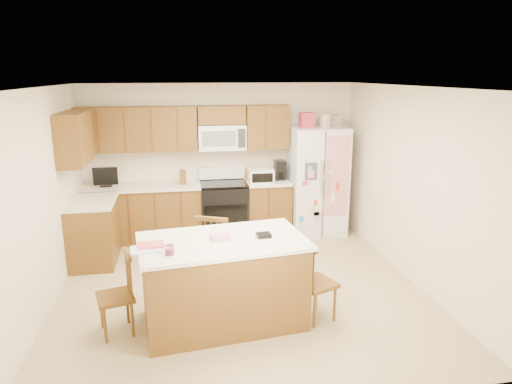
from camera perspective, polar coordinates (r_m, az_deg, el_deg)
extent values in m
plane|color=tan|center=(5.97, -2.02, -11.75)|extent=(4.50, 4.50, 0.00)
cube|color=beige|center=(7.72, -4.38, 4.12)|extent=(4.50, 0.10, 2.50)
cube|color=beige|center=(3.43, 2.97, -9.52)|extent=(4.50, 0.10, 2.50)
cube|color=beige|center=(5.70, -25.17, -1.04)|extent=(0.10, 4.50, 2.50)
cube|color=beige|center=(6.23, 18.83, 0.82)|extent=(0.10, 4.50, 2.50)
cube|color=white|center=(5.35, -2.27, 12.98)|extent=(4.50, 4.50, 0.04)
cube|color=brown|center=(7.61, -13.96, -2.72)|extent=(1.87, 0.60, 0.88)
cube|color=brown|center=(7.72, 1.43, -2.02)|extent=(0.72, 0.60, 0.88)
cube|color=brown|center=(6.96, -19.61, -4.79)|extent=(0.60, 0.95, 0.88)
cube|color=beige|center=(7.48, -14.18, 0.63)|extent=(1.87, 0.64, 0.04)
cube|color=beige|center=(7.59, 1.46, 1.28)|extent=(0.72, 0.64, 0.04)
cube|color=beige|center=(6.82, -19.86, -1.14)|extent=(0.64, 0.95, 0.04)
cube|color=brown|center=(7.46, -14.61, 7.61)|extent=(1.85, 0.33, 0.70)
cube|color=brown|center=(7.58, 1.37, 8.17)|extent=(0.70, 0.33, 0.70)
cube|color=brown|center=(7.45, -4.37, 9.61)|extent=(0.76, 0.33, 0.29)
cube|color=brown|center=(6.68, -21.75, 6.26)|extent=(0.33, 0.95, 0.70)
cube|color=#56270F|center=(7.37, -19.20, 7.18)|extent=(0.02, 0.01, 0.66)
cube|color=#56270F|center=(7.39, -18.64, -3.58)|extent=(0.02, 0.01, 0.84)
cube|color=#56270F|center=(7.31, -16.09, 7.37)|extent=(0.02, 0.01, 0.66)
cube|color=#56270F|center=(7.34, -15.55, -3.48)|extent=(0.02, 0.01, 0.84)
cube|color=#56270F|center=(7.28, -12.93, 7.54)|extent=(0.02, 0.01, 0.66)
cube|color=#56270F|center=(7.30, -12.43, -3.36)|extent=(0.02, 0.01, 0.84)
cube|color=#56270F|center=(7.27, -9.76, 7.69)|extent=(0.01, 0.01, 0.66)
cube|color=#56270F|center=(7.29, -9.29, -3.23)|extent=(0.01, 0.01, 0.84)
cube|color=#56270F|center=(7.40, 1.24, 8.02)|extent=(0.01, 0.01, 0.66)
cube|color=#56270F|center=(7.43, 1.58, -2.70)|extent=(0.01, 0.01, 0.84)
cube|color=white|center=(7.46, -4.30, 6.88)|extent=(0.76, 0.38, 0.40)
cube|color=slate|center=(7.27, -4.62, 6.66)|extent=(0.54, 0.01, 0.24)
cube|color=#262626|center=(7.31, -1.79, 6.74)|extent=(0.12, 0.01, 0.30)
cube|color=brown|center=(7.43, -9.12, 1.84)|extent=(0.10, 0.14, 0.22)
cube|color=black|center=(7.56, -18.22, 0.72)|extent=(0.18, 0.12, 0.02)
cube|color=black|center=(7.53, -18.31, 1.90)|extent=(0.38, 0.03, 0.28)
cube|color=#C93D00|center=(7.62, 0.16, 2.20)|extent=(0.35, 0.22, 0.18)
cube|color=white|center=(7.40, 0.62, 2.01)|extent=(0.40, 0.28, 0.23)
cube|color=black|center=(7.27, 0.81, 1.77)|extent=(0.34, 0.01, 0.15)
cube|color=black|center=(7.65, 3.00, 2.76)|extent=(0.18, 0.22, 0.32)
cylinder|color=black|center=(7.60, 3.11, 2.14)|extent=(0.12, 0.12, 0.12)
cube|color=black|center=(7.60, -4.03, -2.33)|extent=(0.76, 0.64, 0.88)
cube|color=black|center=(7.30, -3.77, -3.22)|extent=(0.68, 0.01, 0.42)
cube|color=black|center=(7.48, -4.10, 1.08)|extent=(0.76, 0.64, 0.03)
cube|color=white|center=(7.70, -4.31, 2.43)|extent=(0.76, 0.10, 0.20)
cube|color=white|center=(7.73, 7.60, 1.40)|extent=(0.90, 0.75, 1.80)
cube|color=#4C4C4C|center=(7.38, 8.47, 0.73)|extent=(0.02, 0.01, 1.75)
cube|color=silver|center=(7.31, 8.20, 1.82)|extent=(0.02, 0.03, 0.55)
cube|color=silver|center=(7.34, 8.95, 1.84)|extent=(0.02, 0.03, 0.55)
cube|color=#3F3F44|center=(7.26, 6.90, 2.58)|extent=(0.20, 0.01, 0.28)
cube|color=#D84C59|center=(7.41, 9.99, 1.92)|extent=(0.42, 0.01, 1.30)
cube|color=#B72A46|center=(7.51, 6.39, 8.95)|extent=(0.22, 0.22, 0.24)
cylinder|color=tan|center=(7.55, 8.71, 8.83)|extent=(0.18, 0.18, 0.22)
cube|color=tan|center=(7.73, 9.68, 8.77)|extent=(0.18, 0.20, 0.18)
cube|color=brown|center=(5.03, -4.10, -11.27)|extent=(1.77, 1.13, 0.92)
cube|color=beige|center=(4.84, -4.20, -6.17)|extent=(1.85, 1.22, 0.04)
cylinder|color=#B72A46|center=(4.51, -10.74, -7.31)|extent=(0.08, 0.08, 0.06)
cylinder|color=white|center=(4.51, -10.75, -7.14)|extent=(0.09, 0.09, 0.09)
cube|color=pink|center=(4.84, -4.49, -5.51)|extent=(0.22, 0.17, 0.07)
cube|color=black|center=(4.89, 0.96, -5.42)|extent=(0.16, 0.14, 0.04)
cube|color=white|center=(4.68, -13.57, -6.96)|extent=(0.33, 0.27, 0.01)
cube|color=#D84C4C|center=(4.75, -13.04, -6.44)|extent=(0.28, 0.23, 0.01)
cylinder|color=white|center=(4.57, -7.81, -7.21)|extent=(0.13, 0.07, 0.01)
cube|color=brown|center=(5.06, -17.20, -12.45)|extent=(0.44, 0.46, 0.04)
cylinder|color=brown|center=(5.28, -18.74, -13.98)|extent=(0.03, 0.03, 0.39)
cylinder|color=brown|center=(5.01, -18.35, -15.58)|extent=(0.03, 0.03, 0.39)
cylinder|color=brown|center=(5.30, -15.76, -13.60)|extent=(0.03, 0.03, 0.39)
cylinder|color=brown|center=(5.04, -15.19, -15.17)|extent=(0.03, 0.03, 0.39)
cylinder|color=brown|center=(5.10, -15.88, -9.22)|extent=(0.02, 0.02, 0.43)
cylinder|color=brown|center=(5.04, -15.76, -9.51)|extent=(0.02, 0.02, 0.43)
cylinder|color=brown|center=(4.97, -15.63, -9.81)|extent=(0.02, 0.02, 0.43)
cylinder|color=brown|center=(4.91, -15.50, -10.12)|extent=(0.02, 0.02, 0.43)
cylinder|color=brown|center=(4.85, -15.37, -10.44)|extent=(0.02, 0.02, 0.43)
cube|color=brown|center=(4.89, -15.80, -7.50)|extent=(0.13, 0.36, 0.05)
cube|color=brown|center=(5.76, -4.96, -7.75)|extent=(0.56, 0.55, 0.05)
cylinder|color=brown|center=(5.95, -2.82, -9.52)|extent=(0.04, 0.04, 0.44)
cylinder|color=brown|center=(6.04, -6.06, -9.17)|extent=(0.04, 0.04, 0.44)
cylinder|color=brown|center=(5.68, -3.68, -10.76)|extent=(0.04, 0.04, 0.44)
cylinder|color=brown|center=(5.78, -7.07, -10.36)|extent=(0.04, 0.04, 0.44)
cylinder|color=brown|center=(5.46, -4.04, -5.99)|extent=(0.02, 0.02, 0.49)
cylinder|color=brown|center=(5.49, -4.82, -5.92)|extent=(0.02, 0.02, 0.49)
cylinder|color=brown|center=(5.51, -5.59, -5.85)|extent=(0.02, 0.02, 0.49)
cylinder|color=brown|center=(5.53, -6.35, -5.77)|extent=(0.02, 0.02, 0.49)
cylinder|color=brown|center=(5.56, -7.11, -5.70)|extent=(0.02, 0.02, 0.49)
cube|color=brown|center=(5.43, -5.65, -3.40)|extent=(0.40, 0.20, 0.05)
cube|color=brown|center=(5.14, 7.51, -11.24)|extent=(0.50, 0.51, 0.04)
cylinder|color=brown|center=(5.22, 9.79, -13.64)|extent=(0.03, 0.03, 0.40)
cylinder|color=brown|center=(5.43, 7.51, -12.37)|extent=(0.03, 0.03, 0.40)
cylinder|color=brown|center=(5.05, 7.34, -14.54)|extent=(0.03, 0.03, 0.40)
cylinder|color=brown|center=(5.27, 5.10, -13.16)|extent=(0.03, 0.03, 0.40)
cylinder|color=brown|center=(4.85, 7.21, -9.72)|extent=(0.02, 0.02, 0.45)
cylinder|color=brown|center=(4.90, 6.68, -9.45)|extent=(0.02, 0.02, 0.45)
cylinder|color=brown|center=(4.95, 6.17, -9.18)|extent=(0.02, 0.02, 0.45)
cylinder|color=brown|center=(5.00, 5.67, -8.91)|extent=(0.02, 0.02, 0.45)
cylinder|color=brown|center=(5.05, 5.18, -8.65)|extent=(0.02, 0.02, 0.45)
cube|color=brown|center=(4.86, 6.24, -6.76)|extent=(0.18, 0.36, 0.05)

